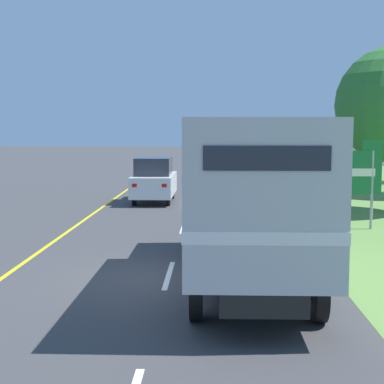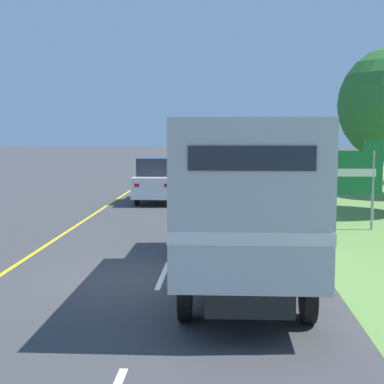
{
  "view_description": "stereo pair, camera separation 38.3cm",
  "coord_description": "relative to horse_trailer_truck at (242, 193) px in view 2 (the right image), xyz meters",
  "views": [
    {
      "loc": [
        0.99,
        -12.73,
        3.3
      ],
      "look_at": [
        0.3,
        6.94,
        1.2
      ],
      "focal_mm": 55.0,
      "sensor_mm": 36.0,
      "label": 1
    },
    {
      "loc": [
        1.37,
        -12.72,
        3.3
      ],
      "look_at": [
        0.3,
        6.94,
        1.2
      ],
      "focal_mm": 55.0,
      "sensor_mm": 36.0,
      "label": 2
    }
  ],
  "objects": [
    {
      "name": "centre_dash_mid_b",
      "position": [
        -1.77,
        13.82,
        -1.95
      ],
      "size": [
        0.12,
        2.6,
        0.01
      ],
      "primitive_type": "cube",
      "color": "white",
      "rests_on": "ground"
    },
    {
      "name": "highway_sign",
      "position": [
        3.84,
        7.04,
        -0.12
      ],
      "size": [
        1.98,
        0.09,
        2.95
      ],
      "color": "#9E9EA3",
      "rests_on": "ground"
    },
    {
      "name": "centre_dash_mid_a",
      "position": [
        -1.77,
        7.22,
        -1.95
      ],
      "size": [
        0.12,
        2.6,
        0.01
      ],
      "primitive_type": "cube",
      "color": "white",
      "rests_on": "ground"
    },
    {
      "name": "centre_dash_farthest",
      "position": [
        -1.77,
        27.02,
        -1.95
      ],
      "size": [
        0.12,
        2.6,
        0.01
      ],
      "primitive_type": "cube",
      "color": "white",
      "rests_on": "ground"
    },
    {
      "name": "ground_plane",
      "position": [
        -1.77,
        0.27,
        -1.96
      ],
      "size": [
        200.0,
        200.0,
        0.0
      ],
      "primitive_type": "plane",
      "color": "#3D3D3F"
    },
    {
      "name": "horse_trailer_truck",
      "position": [
        0.0,
        0.0,
        0.0
      ],
      "size": [
        2.47,
        8.54,
        3.48
      ],
      "color": "black",
      "rests_on": "ground"
    },
    {
      "name": "centre_dash_near",
      "position": [
        -1.77,
        0.62,
        -1.95
      ],
      "size": [
        0.12,
        2.6,
        0.01
      ],
      "primitive_type": "cube",
      "color": "white",
      "rests_on": "ground"
    },
    {
      "name": "lead_car_white",
      "position": [
        -3.43,
        14.11,
        -0.94
      ],
      "size": [
        1.8,
        4.23,
        2.04
      ],
      "color": "black",
      "rests_on": "ground"
    },
    {
      "name": "centre_dash_far",
      "position": [
        -1.77,
        20.42,
        -1.95
      ],
      "size": [
        0.12,
        2.6,
        0.01
      ],
      "primitive_type": "cube",
      "color": "white",
      "rests_on": "ground"
    },
    {
      "name": "edge_line_yellow",
      "position": [
        -5.47,
        11.89,
        -1.95
      ],
      "size": [
        0.12,
        58.68,
        0.01
      ],
      "primitive_type": "cube",
      "color": "yellow",
      "rests_on": "ground"
    },
    {
      "name": "delineator_post",
      "position": [
        2.32,
        2.56,
        -1.45
      ],
      "size": [
        0.08,
        0.08,
        0.95
      ],
      "color": "white",
      "rests_on": "ground"
    }
  ]
}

